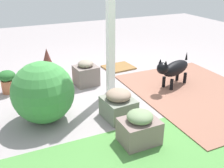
% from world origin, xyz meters
% --- Properties ---
extents(ground_plane, '(12.00, 12.00, 0.00)m').
position_xyz_m(ground_plane, '(0.00, 0.00, 0.00)').
color(ground_plane, gray).
extents(brick_path, '(1.80, 2.40, 0.02)m').
position_xyz_m(brick_path, '(-0.97, 0.60, 0.01)').
color(brick_path, '#92604E').
rests_on(brick_path, ground).
extents(porch_pillar, '(0.11, 0.11, 2.59)m').
position_xyz_m(porch_pillar, '(0.27, 0.01, 1.30)').
color(porch_pillar, white).
rests_on(porch_pillar, ground).
extents(stone_planter_nearest, '(0.40, 0.36, 0.43)m').
position_xyz_m(stone_planter_nearest, '(0.51, -0.48, 0.20)').
color(stone_planter_nearest, slate).
rests_on(stone_planter_nearest, ground).
extents(stone_planter_mid, '(0.41, 0.44, 0.41)m').
position_xyz_m(stone_planter_mid, '(0.48, 0.73, 0.19)').
color(stone_planter_mid, gray).
rests_on(stone_planter_mid, ground).
extents(stone_planter_far, '(0.44, 0.35, 0.40)m').
position_xyz_m(stone_planter_far, '(0.51, 1.32, 0.18)').
color(stone_planter_far, gray).
rests_on(stone_planter_far, ground).
extents(round_shrub, '(0.80, 0.80, 0.80)m').
position_xyz_m(round_shrub, '(1.38, 0.39, 0.40)').
color(round_shrub, '#3F8B41').
rests_on(round_shrub, ground).
extents(terracotta_pot_broad, '(0.27, 0.27, 0.37)m').
position_xyz_m(terracotta_pot_broad, '(1.75, -0.70, 0.21)').
color(terracotta_pot_broad, '#B56543').
rests_on(terracotta_pot_broad, ground).
extents(terracotta_pot_spiky, '(0.26, 0.26, 0.65)m').
position_xyz_m(terracotta_pot_spiky, '(1.09, -0.72, 0.31)').
color(terracotta_pot_spiky, '#AF5A3C').
rests_on(terracotta_pot_spiky, ground).
extents(dog, '(0.80, 0.44, 0.55)m').
position_xyz_m(dog, '(-0.78, 0.21, 0.32)').
color(dog, black).
rests_on(dog, ground).
extents(doormat, '(0.60, 0.51, 0.03)m').
position_xyz_m(doormat, '(-0.35, -0.98, 0.01)').
color(doormat, olive).
rests_on(doormat, ground).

